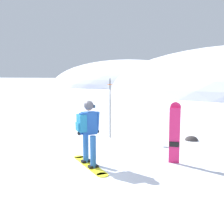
{
  "coord_description": "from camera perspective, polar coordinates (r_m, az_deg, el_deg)",
  "views": [
    {
      "loc": [
        2.97,
        -5.63,
        2.37
      ],
      "look_at": [
        0.19,
        3.63,
        1.0
      ],
      "focal_mm": 42.79,
      "sensor_mm": 36.0,
      "label": 1
    }
  ],
  "objects": [
    {
      "name": "ridge_peak_far",
      "position": [
        55.99,
        3.31,
        5.62
      ],
      "size": [
        31.31,
        28.18,
        10.69
      ],
      "color": "white",
      "rests_on": "ground"
    },
    {
      "name": "snowboarder_main",
      "position": [
        6.88,
        -5.16,
        -4.14
      ],
      "size": [
        1.38,
        1.39,
        1.71
      ],
      "color": "yellow",
      "rests_on": "ground"
    },
    {
      "name": "rock_dark",
      "position": [
        10.11,
        16.62,
        -5.83
      ],
      "size": [
        0.47,
        0.4,
        0.33
      ],
      "color": "#383333",
      "rests_on": "ground"
    },
    {
      "name": "spare_snowboard",
      "position": [
        7.23,
        13.22,
        -4.38
      ],
      "size": [
        0.28,
        0.2,
        1.65
      ],
      "color": "#D11E5B",
      "rests_on": "ground"
    },
    {
      "name": "ground_plane",
      "position": [
        6.79,
        -10.66,
        -12.52
      ],
      "size": [
        300.0,
        300.0,
        0.0
      ],
      "primitive_type": "plane",
      "color": "white"
    },
    {
      "name": "piste_marker_near",
      "position": [
        9.92,
        -0.42,
        1.73
      ],
      "size": [
        0.2,
        0.2,
        2.26
      ],
      "color": "black",
      "rests_on": "ground"
    }
  ]
}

